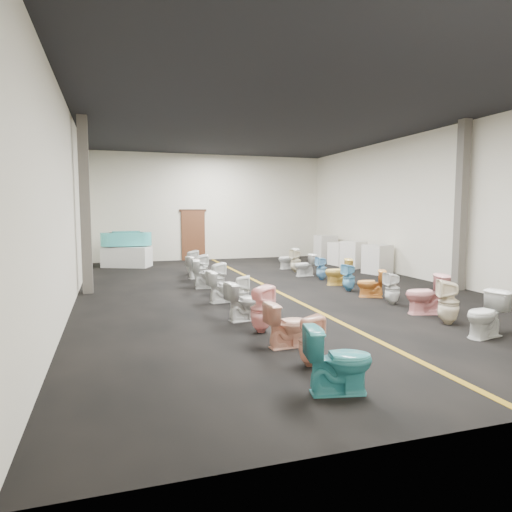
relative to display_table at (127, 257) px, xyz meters
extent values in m
plane|color=black|center=(3.61, -6.33, -0.38)|extent=(16.00, 16.00, 0.00)
plane|color=black|center=(3.61, -6.33, 4.12)|extent=(16.00, 16.00, 0.00)
plane|color=beige|center=(3.61, 1.67, 1.87)|extent=(10.00, 0.00, 10.00)
plane|color=beige|center=(-1.39, -6.33, 1.87)|extent=(0.00, 16.00, 16.00)
plane|color=beige|center=(8.61, -6.33, 1.87)|extent=(0.00, 16.00, 16.00)
cube|color=#876313|center=(3.61, -6.33, -0.38)|extent=(0.12, 15.60, 0.01)
cube|color=#562D19|center=(2.81, 1.61, 0.67)|extent=(1.00, 0.10, 2.10)
cube|color=#331C11|center=(2.81, 1.62, 1.74)|extent=(1.15, 0.08, 0.10)
cube|color=#59544C|center=(-1.14, -5.33, 1.87)|extent=(0.25, 0.25, 4.50)
cube|color=#59544C|center=(8.36, -7.83, 1.87)|extent=(0.25, 0.25, 4.50)
cube|color=silver|center=(0.00, 0.00, 0.00)|extent=(1.92, 1.47, 0.76)
cube|color=#43C2BF|center=(0.00, 0.00, 0.67)|extent=(1.22, 0.70, 0.50)
cylinder|color=#43C2BF|center=(-0.60, -0.02, 0.67)|extent=(0.66, 0.66, 0.50)
cylinder|color=#43C2BF|center=(0.60, 0.02, 0.67)|extent=(0.66, 0.66, 0.50)
cube|color=teal|center=(0.00, 0.00, 0.87)|extent=(1.01, 0.49, 0.20)
cube|color=silver|center=(8.01, -4.45, 0.11)|extent=(0.97, 0.97, 0.98)
cube|color=silver|center=(8.01, -2.84, 0.11)|extent=(0.94, 0.94, 0.99)
cube|color=silver|center=(8.01, -1.90, 0.06)|extent=(0.87, 0.87, 0.88)
cube|color=beige|center=(8.01, -0.53, 0.16)|extent=(0.76, 0.76, 1.09)
imported|color=teal|center=(1.97, -13.13, 0.02)|extent=(0.86, 0.60, 0.80)
imported|color=#EFAE92|center=(2.04, -12.17, -0.03)|extent=(0.34, 0.33, 0.71)
imported|color=#F6B195|center=(2.07, -11.25, -0.02)|extent=(0.74, 0.47, 0.72)
imported|color=#FCACA7|center=(1.94, -10.31, 0.04)|extent=(0.49, 0.48, 0.83)
imported|color=silver|center=(1.91, -9.39, 0.00)|extent=(0.80, 0.54, 0.76)
imported|color=white|center=(2.10, -8.50, 0.00)|extent=(0.43, 0.42, 0.75)
imported|color=white|center=(1.92, -7.55, -0.01)|extent=(0.78, 0.50, 0.74)
imported|color=white|center=(2.00, -6.61, 0.03)|extent=(0.41, 0.40, 0.83)
imported|color=silver|center=(1.95, -5.55, 0.02)|extent=(0.83, 0.52, 0.80)
imported|color=silver|center=(1.92, -4.70, 0.05)|extent=(0.47, 0.47, 0.86)
imported|color=white|center=(2.03, -3.68, -0.03)|extent=(0.78, 0.58, 0.71)
imported|color=silver|center=(1.99, -2.80, 0.03)|extent=(0.45, 0.45, 0.81)
imported|color=silver|center=(5.46, -11.76, 0.01)|extent=(0.85, 0.59, 0.79)
imported|color=#F5E5C6|center=(5.47, -10.84, 0.04)|extent=(0.51, 0.50, 0.85)
imported|color=#FBA5A5|center=(5.63, -10.00, 0.04)|extent=(0.91, 0.67, 0.84)
imported|color=white|center=(5.53, -8.96, -0.02)|extent=(0.34, 0.34, 0.73)
imported|color=orange|center=(5.54, -8.05, -0.04)|extent=(0.77, 0.62, 0.68)
imported|color=#67B3DA|center=(5.44, -7.13, -0.02)|extent=(0.39, 0.39, 0.73)
imported|color=#EBBE4F|center=(5.62, -6.18, 0.00)|extent=(0.84, 0.61, 0.77)
imported|color=#75B3DF|center=(5.61, -5.14, -0.03)|extent=(0.34, 0.33, 0.71)
imported|color=silver|center=(5.44, -4.24, -0.02)|extent=(0.72, 0.44, 0.72)
imported|color=#F2E7C7|center=(5.50, -3.34, 0.02)|extent=(0.43, 0.42, 0.80)
imported|color=silver|center=(5.59, -2.40, -0.01)|extent=(0.75, 0.44, 0.75)
camera|label=1|loc=(-0.52, -17.77, 1.77)|focal=32.00mm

